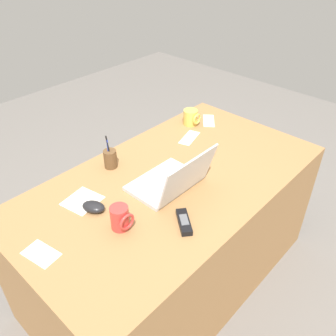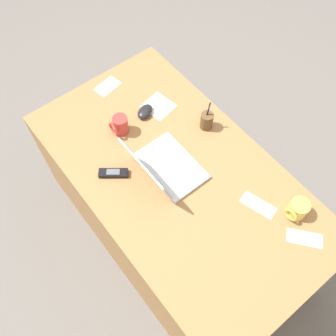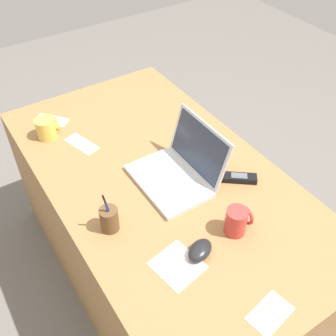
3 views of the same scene
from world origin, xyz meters
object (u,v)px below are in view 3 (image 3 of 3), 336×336
laptop (178,170)px  computer_mouse (200,250)px  coffee_mug_white (237,221)px  coffee_mug_tall (47,128)px  pen_holder (109,219)px  cordless_phone (239,178)px

laptop → computer_mouse: 0.36m
coffee_mug_white → coffee_mug_tall: bearing=-157.6°
laptop → pen_holder: size_ratio=1.88×
computer_mouse → laptop: bearing=134.7°
laptop → computer_mouse: bearing=-22.7°
laptop → computer_mouse: size_ratio=3.23×
laptop → cordless_phone: (0.14, 0.19, -0.03)m
laptop → coffee_mug_tall: 0.63m
coffee_mug_white → computer_mouse: bearing=-85.7°
laptop → pen_holder: (0.08, -0.34, 0.00)m
laptop → coffee_mug_white: laptop is taller
pen_holder → cordless_phone: bearing=83.6°
coffee_mug_white → cordless_phone: bearing=137.2°
cordless_phone → laptop: bearing=-125.6°
coffee_mug_tall → pen_holder: pen_holder is taller
coffee_mug_white → cordless_phone: 0.26m
laptop → coffee_mug_white: bearing=3.8°
computer_mouse → coffee_mug_tall: coffee_mug_tall is taller
laptop → cordless_phone: size_ratio=2.41×
computer_mouse → coffee_mug_white: coffee_mug_white is taller
computer_mouse → coffee_mug_tall: 0.89m
cordless_phone → pen_holder: pen_holder is taller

